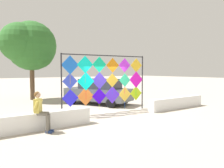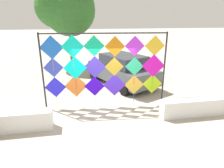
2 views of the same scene
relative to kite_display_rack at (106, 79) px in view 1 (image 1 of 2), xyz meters
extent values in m
plane|color=#ADA393|center=(-0.01, -0.94, -1.86)|extent=(120.00, 120.00, 0.00)
cube|color=white|center=(-4.23, -1.45, -1.52)|extent=(4.42, 0.47, 0.68)
cube|color=white|center=(4.22, -1.45, -1.52)|extent=(4.42, 0.47, 0.68)
cylinder|color=#232328|center=(-2.47, 0.20, -0.28)|extent=(0.07, 0.07, 3.15)
cylinder|color=#232328|center=(2.55, -0.21, -0.28)|extent=(0.07, 0.07, 3.15)
cylinder|color=#232328|center=(0.04, 0.00, 1.24)|extent=(5.02, 0.46, 0.06)
cube|color=#2622F8|center=(-2.02, 0.17, -0.93)|extent=(0.88, 0.08, 0.88)
cylinder|color=yellow|center=(-2.02, 0.18, -1.60)|extent=(0.02, 0.02, 0.45)
cube|color=orange|center=(-1.18, 0.11, -0.90)|extent=(0.97, 0.09, 0.97)
cube|color=#3706ED|center=(-0.40, 0.02, -0.93)|extent=(0.86, 0.08, 0.86)
cylinder|color=#B9E516|center=(-0.40, 0.03, -1.50)|extent=(0.02, 0.02, 0.28)
cube|color=#532BF4|center=(0.44, -0.02, -0.91)|extent=(0.97, 0.09, 0.97)
cube|color=yellow|center=(1.29, -0.09, -0.93)|extent=(0.85, 0.08, 0.85)
cylinder|color=blue|center=(1.29, -0.08, -1.55)|extent=(0.02, 0.02, 0.40)
cube|color=#BCE519|center=(2.09, -0.15, -0.91)|extent=(0.85, 0.08, 0.86)
cube|color=blue|center=(-2.03, 0.17, -0.09)|extent=(0.80, 0.08, 0.80)
cube|color=#06F6F0|center=(-1.17, 0.09, -0.12)|extent=(0.95, 0.09, 0.95)
cylinder|color=red|center=(-1.17, 0.10, -0.82)|extent=(0.02, 0.02, 0.45)
cube|color=#4A36D8|center=(-0.37, 0.04, -0.11)|extent=(0.92, 0.09, 0.93)
cube|color=gold|center=(0.43, -0.03, -0.11)|extent=(0.78, 0.07, 0.78)
cylinder|color=blue|center=(0.43, -0.02, -0.69)|extent=(0.02, 0.02, 0.38)
cube|color=#2FCF97|center=(1.27, -0.11, -0.11)|extent=(0.78, 0.07, 0.78)
cylinder|color=#E5165F|center=(1.27, -0.10, -0.70)|extent=(0.02, 0.02, 0.40)
cube|color=#DA11B9|center=(2.07, -0.18, -0.10)|extent=(0.98, 0.09, 0.98)
cylinder|color=#16E538|center=(2.07, -0.17, -0.83)|extent=(0.02, 0.02, 0.49)
cube|color=blue|center=(-2.02, 0.16, 0.71)|extent=(0.94, 0.09, 0.94)
cylinder|color=orange|center=(-2.02, 0.17, 0.00)|extent=(0.02, 0.02, 0.48)
cube|color=#0CE2D4|center=(-1.21, 0.08, 0.74)|extent=(0.91, 0.08, 0.91)
cylinder|color=red|center=(-1.21, 0.09, 0.05)|extent=(0.02, 0.02, 0.49)
cube|color=#0FCC94|center=(-0.38, 0.03, 0.76)|extent=(0.84, 0.08, 0.84)
cylinder|color=#E51654|center=(-0.38, 0.04, 0.13)|extent=(0.02, 0.02, 0.42)
cube|color=orange|center=(0.45, -0.04, 0.73)|extent=(0.82, 0.08, 0.83)
cube|color=#BF30F2|center=(1.25, -0.11, 0.73)|extent=(0.81, 0.08, 0.81)
cube|color=gold|center=(2.07, -0.18, 0.74)|extent=(0.84, 0.08, 0.84)
cylinder|color=blue|center=(2.07, -0.17, 0.09)|extent=(0.02, 0.02, 0.46)
cylinder|color=#666056|center=(-4.08, -2.10, -1.52)|extent=(0.11, 0.11, 0.68)
cylinder|color=#666056|center=(-4.23, -1.98, -1.14)|extent=(0.37, 0.34, 0.13)
cube|color=navy|center=(-4.04, -2.14, -1.81)|extent=(0.25, 0.23, 0.09)
cylinder|color=#666056|center=(-3.97, -1.97, -1.52)|extent=(0.11, 0.11, 0.68)
cylinder|color=#666056|center=(-4.12, -1.85, -1.14)|extent=(0.37, 0.34, 0.13)
cube|color=navy|center=(-3.93, -2.01, -1.81)|extent=(0.25, 0.23, 0.09)
cube|color=gold|center=(-4.32, -1.80, -0.85)|extent=(0.38, 0.40, 0.52)
sphere|color=tan|center=(-4.32, -1.80, -0.45)|extent=(0.22, 0.22, 0.22)
sphere|color=brown|center=(-4.33, -1.79, -0.44)|extent=(0.22, 0.22, 0.22)
cylinder|color=gold|center=(-4.44, -1.98, -0.80)|extent=(0.19, 0.18, 0.31)
cylinder|color=gold|center=(-4.16, -1.64, -0.80)|extent=(0.19, 0.18, 0.31)
cube|color=#4C5156|center=(1.36, 2.82, -1.17)|extent=(3.60, 4.82, 0.79)
cube|color=#282D38|center=(1.43, 2.67, -0.45)|extent=(2.57, 2.96, 0.63)
cylinder|color=black|center=(-0.14, 3.78, -1.56)|extent=(0.46, 0.63, 0.59)
cylinder|color=black|center=(1.58, 4.59, -1.56)|extent=(0.46, 0.63, 0.59)
cylinder|color=black|center=(1.14, 1.05, -1.56)|extent=(0.46, 0.63, 0.59)
cylinder|color=black|center=(2.86, 1.85, -1.56)|extent=(0.46, 0.63, 0.59)
cylinder|color=brown|center=(-1.47, 7.86, -0.34)|extent=(0.35, 0.35, 3.04)
sphere|color=#2D6628|center=(-1.47, 7.86, 2.32)|extent=(3.79, 3.79, 3.79)
sphere|color=#2D6628|center=(-0.96, 7.82, 2.59)|extent=(2.71, 2.71, 2.71)
sphere|color=#2D6628|center=(-2.41, 7.62, 2.51)|extent=(2.93, 2.93, 2.93)
sphere|color=#2D6628|center=(-1.15, 7.34, 1.77)|extent=(2.38, 2.38, 2.38)
camera|label=1|loc=(-7.14, -10.22, 0.46)|focal=36.97mm
camera|label=2|loc=(-1.01, -7.76, 1.83)|focal=31.39mm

